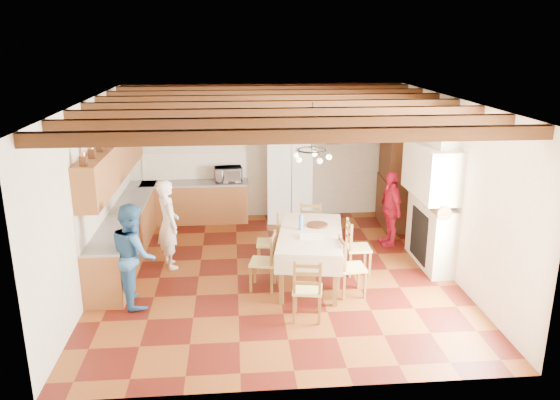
% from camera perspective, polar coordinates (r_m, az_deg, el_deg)
% --- Properties ---
extents(floor, '(6.00, 6.50, 0.02)m').
position_cam_1_polar(floor, '(9.61, -0.44, -7.75)').
color(floor, '#4A120B').
rests_on(floor, ground).
extents(ceiling, '(6.00, 6.50, 0.02)m').
position_cam_1_polar(ceiling, '(8.79, -0.49, 10.45)').
color(ceiling, white).
rests_on(ceiling, ground).
extents(wall_back, '(6.00, 0.02, 3.00)m').
position_cam_1_polar(wall_back, '(12.24, -1.67, 5.12)').
color(wall_back, beige).
rests_on(wall_back, ground).
extents(wall_front, '(6.00, 0.02, 3.00)m').
position_cam_1_polar(wall_front, '(6.03, 1.99, -7.55)').
color(wall_front, beige).
rests_on(wall_front, ground).
extents(wall_left, '(0.02, 6.50, 3.00)m').
position_cam_1_polar(wall_left, '(9.35, -19.18, 0.46)').
color(wall_left, beige).
rests_on(wall_left, ground).
extents(wall_right, '(0.02, 6.50, 3.00)m').
position_cam_1_polar(wall_right, '(9.78, 17.41, 1.32)').
color(wall_right, beige).
rests_on(wall_right, ground).
extents(ceiling_beams, '(6.00, 6.30, 0.16)m').
position_cam_1_polar(ceiling_beams, '(8.80, -0.49, 9.81)').
color(ceiling_beams, '#38210E').
rests_on(ceiling_beams, ground).
extents(lower_cabinets_left, '(0.60, 4.30, 0.86)m').
position_cam_1_polar(lower_cabinets_left, '(10.58, -15.68, -3.46)').
color(lower_cabinets_left, brown).
rests_on(lower_cabinets_left, ground).
extents(lower_cabinets_back, '(2.30, 0.60, 0.86)m').
position_cam_1_polar(lower_cabinets_back, '(12.22, -8.81, -0.28)').
color(lower_cabinets_back, brown).
rests_on(lower_cabinets_back, ground).
extents(countertop_left, '(0.62, 4.30, 0.04)m').
position_cam_1_polar(countertop_left, '(10.44, -15.87, -1.14)').
color(countertop_left, slate).
rests_on(countertop_left, lower_cabinets_left).
extents(countertop_back, '(2.34, 0.62, 0.04)m').
position_cam_1_polar(countertop_back, '(12.10, -8.91, 1.76)').
color(countertop_back, slate).
rests_on(countertop_back, lower_cabinets_back).
extents(backsplash_left, '(0.03, 4.30, 0.60)m').
position_cam_1_polar(backsplash_left, '(10.41, -17.55, 0.50)').
color(backsplash_left, white).
rests_on(backsplash_left, ground).
extents(backsplash_back, '(2.30, 0.03, 0.60)m').
position_cam_1_polar(backsplash_back, '(12.30, -8.89, 3.54)').
color(backsplash_back, white).
rests_on(backsplash_back, ground).
extents(upper_cabinets, '(0.35, 4.20, 0.70)m').
position_cam_1_polar(upper_cabinets, '(10.22, -16.99, 4.03)').
color(upper_cabinets, brown).
rests_on(upper_cabinets, ground).
extents(fireplace, '(0.56, 1.60, 2.80)m').
position_cam_1_polar(fireplace, '(9.88, 15.37, 1.05)').
color(fireplace, beige).
rests_on(fireplace, ground).
extents(wall_picture, '(0.34, 0.03, 0.42)m').
position_cam_1_polar(wall_picture, '(12.33, 5.58, 6.79)').
color(wall_picture, black).
rests_on(wall_picture, ground).
extents(refrigerator, '(1.04, 0.89, 1.94)m').
position_cam_1_polar(refrigerator, '(12.09, 1.05, 2.38)').
color(refrigerator, white).
rests_on(refrigerator, floor).
extents(hutch, '(0.63, 1.32, 2.34)m').
position_cam_1_polar(hutch, '(11.91, 11.95, 2.79)').
color(hutch, '#361C0F').
rests_on(hutch, floor).
extents(dining_table, '(1.33, 2.13, 0.87)m').
position_cam_1_polar(dining_table, '(9.07, 3.19, -3.87)').
color(dining_table, silver).
rests_on(dining_table, floor).
extents(chandelier, '(0.47, 0.47, 0.03)m').
position_cam_1_polar(chandelier, '(8.66, 3.34, 5.24)').
color(chandelier, black).
rests_on(chandelier, ground).
extents(chair_left_near, '(0.48, 0.50, 0.96)m').
position_cam_1_polar(chair_left_near, '(8.90, -1.81, -6.38)').
color(chair_left_near, brown).
rests_on(chair_left_near, floor).
extents(chair_left_far, '(0.44, 0.46, 0.96)m').
position_cam_1_polar(chair_left_far, '(9.69, -1.25, -4.38)').
color(chair_left_far, brown).
rests_on(chair_left_far, floor).
extents(chair_right_near, '(0.42, 0.44, 0.96)m').
position_cam_1_polar(chair_right_near, '(8.77, 7.55, -6.88)').
color(chair_right_near, brown).
rests_on(chair_right_near, floor).
extents(chair_right_far, '(0.40, 0.42, 0.96)m').
position_cam_1_polar(chair_right_far, '(9.56, 8.18, -4.86)').
color(chair_right_far, brown).
rests_on(chair_right_far, floor).
extents(chair_end_near, '(0.49, 0.47, 0.96)m').
position_cam_1_polar(chair_end_near, '(8.00, 2.89, -9.20)').
color(chair_end_near, brown).
rests_on(chair_end_near, floor).
extents(chair_end_far, '(0.47, 0.45, 0.96)m').
position_cam_1_polar(chair_end_far, '(10.27, 3.22, -3.16)').
color(chair_end_far, brown).
rests_on(chair_end_far, floor).
extents(person_man, '(0.58, 0.69, 1.61)m').
position_cam_1_polar(person_man, '(9.81, -11.60, -2.46)').
color(person_man, white).
rests_on(person_man, floor).
extents(person_woman_blue, '(0.84, 0.94, 1.60)m').
position_cam_1_polar(person_woman_blue, '(8.61, -15.05, -5.51)').
color(person_woman_blue, '#2F6099').
rests_on(person_woman_blue, floor).
extents(person_woman_red, '(0.45, 0.90, 1.49)m').
position_cam_1_polar(person_woman_red, '(10.87, 11.45, -0.87)').
color(person_woman_red, red).
rests_on(person_woman_red, floor).
extents(microwave, '(0.63, 0.46, 0.33)m').
position_cam_1_polar(microwave, '(12.02, -5.42, 2.69)').
color(microwave, silver).
rests_on(microwave, countertop_back).
extents(fridge_vase, '(0.33, 0.33, 0.28)m').
position_cam_1_polar(fridge_vase, '(11.85, 0.91, 7.57)').
color(fridge_vase, '#361C0F').
rests_on(fridge_vase, refrigerator).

